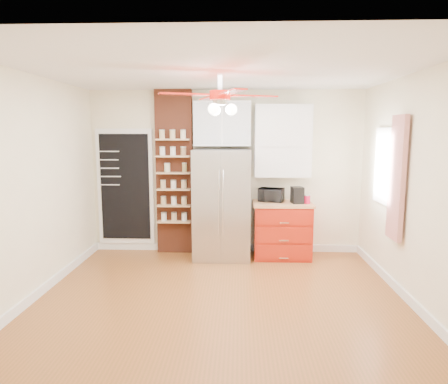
{
  "coord_description": "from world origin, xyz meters",
  "views": [
    {
      "loc": [
        0.23,
        -4.64,
        2.01
      ],
      "look_at": [
        0.01,
        0.9,
        1.18
      ],
      "focal_mm": 32.0,
      "sensor_mm": 36.0,
      "label": 1
    }
  ],
  "objects_px": {
    "ceiling_fan": "(220,96)",
    "pantry_jar_oats": "(167,168)",
    "toaster_oven": "(271,195)",
    "canister_left": "(307,199)",
    "coffee_maker": "(297,195)",
    "red_cabinet": "(282,230)",
    "fridge": "(222,204)"
  },
  "relations": [
    {
      "from": "ceiling_fan",
      "to": "pantry_jar_oats",
      "type": "relative_size",
      "value": 10.3
    },
    {
      "from": "ceiling_fan",
      "to": "pantry_jar_oats",
      "type": "height_order",
      "value": "ceiling_fan"
    },
    {
      "from": "toaster_oven",
      "to": "canister_left",
      "type": "bearing_deg",
      "value": -0.66
    },
    {
      "from": "toaster_oven",
      "to": "pantry_jar_oats",
      "type": "distance_m",
      "value": 1.75
    },
    {
      "from": "toaster_oven",
      "to": "pantry_jar_oats",
      "type": "relative_size",
      "value": 2.88
    },
    {
      "from": "coffee_maker",
      "to": "canister_left",
      "type": "xyz_separation_m",
      "value": [
        0.15,
        -0.03,
        -0.07
      ]
    },
    {
      "from": "red_cabinet",
      "to": "coffee_maker",
      "type": "relative_size",
      "value": 3.61
    },
    {
      "from": "red_cabinet",
      "to": "canister_left",
      "type": "bearing_deg",
      "value": -11.36
    },
    {
      "from": "ceiling_fan",
      "to": "toaster_oven",
      "type": "distance_m",
      "value": 2.39
    },
    {
      "from": "red_cabinet",
      "to": "fridge",
      "type": "bearing_deg",
      "value": -177.05
    },
    {
      "from": "ceiling_fan",
      "to": "coffee_maker",
      "type": "height_order",
      "value": "ceiling_fan"
    },
    {
      "from": "fridge",
      "to": "ceiling_fan",
      "type": "xyz_separation_m",
      "value": [
        0.05,
        -1.63,
        1.55
      ]
    },
    {
      "from": "canister_left",
      "to": "toaster_oven",
      "type": "bearing_deg",
      "value": 162.62
    },
    {
      "from": "red_cabinet",
      "to": "canister_left",
      "type": "relative_size",
      "value": 7.31
    },
    {
      "from": "red_cabinet",
      "to": "ceiling_fan",
      "type": "bearing_deg",
      "value": -118.71
    },
    {
      "from": "ceiling_fan",
      "to": "coffee_maker",
      "type": "relative_size",
      "value": 5.38
    },
    {
      "from": "canister_left",
      "to": "pantry_jar_oats",
      "type": "height_order",
      "value": "pantry_jar_oats"
    },
    {
      "from": "canister_left",
      "to": "ceiling_fan",
      "type": "bearing_deg",
      "value": -128.78
    },
    {
      "from": "toaster_oven",
      "to": "red_cabinet",
      "type": "bearing_deg",
      "value": -11.95
    },
    {
      "from": "red_cabinet",
      "to": "ceiling_fan",
      "type": "distance_m",
      "value": 2.75
    },
    {
      "from": "coffee_maker",
      "to": "canister_left",
      "type": "height_order",
      "value": "coffee_maker"
    },
    {
      "from": "fridge",
      "to": "pantry_jar_oats",
      "type": "xyz_separation_m",
      "value": [
        -0.9,
        0.15,
        0.57
      ]
    },
    {
      "from": "fridge",
      "to": "ceiling_fan",
      "type": "bearing_deg",
      "value": -88.24
    },
    {
      "from": "red_cabinet",
      "to": "coffee_maker",
      "type": "height_order",
      "value": "coffee_maker"
    },
    {
      "from": "canister_left",
      "to": "pantry_jar_oats",
      "type": "xyz_separation_m",
      "value": [
        -2.24,
        0.18,
        0.48
      ]
    },
    {
      "from": "canister_left",
      "to": "red_cabinet",
      "type": "bearing_deg",
      "value": 168.64
    },
    {
      "from": "coffee_maker",
      "to": "canister_left",
      "type": "bearing_deg",
      "value": -19.96
    },
    {
      "from": "fridge",
      "to": "red_cabinet",
      "type": "height_order",
      "value": "fridge"
    },
    {
      "from": "ceiling_fan",
      "to": "pantry_jar_oats",
      "type": "xyz_separation_m",
      "value": [
        -0.95,
        1.78,
        -0.98
      ]
    },
    {
      "from": "canister_left",
      "to": "coffee_maker",
      "type": "bearing_deg",
      "value": 168.69
    },
    {
      "from": "fridge",
      "to": "pantry_jar_oats",
      "type": "height_order",
      "value": "fridge"
    },
    {
      "from": "fridge",
      "to": "toaster_oven",
      "type": "height_order",
      "value": "fridge"
    }
  ]
}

